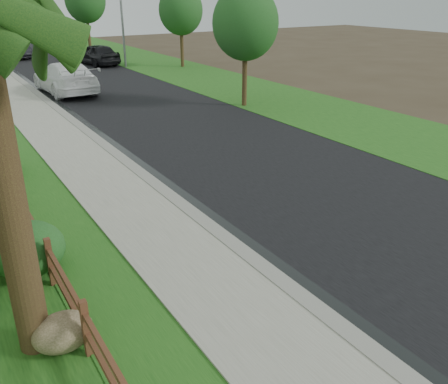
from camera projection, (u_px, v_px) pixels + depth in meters
ground at (370, 377)px, 7.46m from camera, size 120.00×120.00×0.00m
road at (67, 68)px, 37.01m from camera, size 8.00×90.00×0.02m
curb at (9, 72)px, 34.94m from camera, size 0.40×90.00×0.12m
wet_gutter at (14, 72)px, 35.13m from camera, size 0.50×90.00×0.00m
verge_far at (148, 61)px, 40.36m from camera, size 6.00×90.00×0.04m
ranch_fence at (37, 236)px, 10.46m from camera, size 0.12×16.92×1.10m
white_suv at (65, 77)px, 27.65m from camera, size 2.75×6.26×1.79m
dark_car_mid at (97, 54)px, 38.14m from camera, size 2.71×5.12×1.66m
dark_car_far at (16, 49)px, 42.03m from camera, size 2.04×5.02×1.62m
streetlight at (119, 3)px, 35.45m from camera, size 1.93×0.47×8.37m
boulder at (63, 332)px, 7.93m from camera, size 1.03×0.79×0.68m
shrub_c at (27, 249)px, 10.01m from camera, size 2.07×2.07×1.14m
tree_near_right at (245, 23)px, 23.32m from camera, size 3.30×3.30×5.93m
tree_mid_right at (181, 10)px, 35.87m from camera, size 3.34×3.34×6.05m
tree_far_right at (85, 0)px, 43.43m from camera, size 3.68×3.68×6.79m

